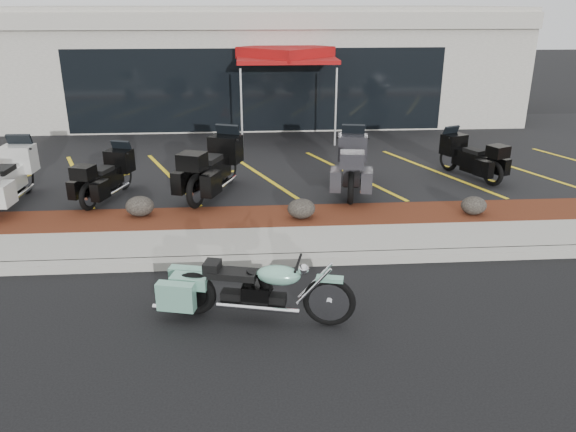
{
  "coord_description": "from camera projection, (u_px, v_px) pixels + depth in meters",
  "views": [
    {
      "loc": [
        -0.29,
        -7.62,
        4.13
      ],
      "look_at": [
        0.34,
        1.2,
        0.75
      ],
      "focal_mm": 35.0,
      "sensor_mm": 36.0,
      "label": 1
    }
  ],
  "objects": [
    {
      "name": "touring_white",
      "position": [
        23.0,
        164.0,
        12.28
      ],
      "size": [
        1.0,
        2.34,
        1.33
      ],
      "primitive_type": null,
      "rotation": [
        0.0,
        0.0,
        1.52
      ],
      "color": "silver",
      "rests_on": "upper_lot"
    },
    {
      "name": "sidewalk",
      "position": [
        268.0,
        244.0,
        10.06
      ],
      "size": [
        24.0,
        1.2,
        0.15
      ],
      "primitive_type": "cube",
      "color": "gray",
      "rests_on": "ground"
    },
    {
      "name": "hero_cruiser",
      "position": [
        329.0,
        295.0,
        7.49
      ],
      "size": [
        2.77,
        1.3,
        0.95
      ],
      "primitive_type": null,
      "rotation": [
        0.0,
        0.0,
        -0.24
      ],
      "color": "#6CA992",
      "rests_on": "ground"
    },
    {
      "name": "upper_lot",
      "position": [
        259.0,
        152.0,
        16.21
      ],
      "size": [
        26.0,
        9.6,
        0.15
      ],
      "primitive_type": "cube",
      "color": "black",
      "rests_on": "ground"
    },
    {
      "name": "touring_black_mid",
      "position": [
        228.0,
        154.0,
        12.92
      ],
      "size": [
        1.73,
        2.58,
        1.4
      ],
      "primitive_type": null,
      "rotation": [
        0.0,
        0.0,
        1.2
      ],
      "color": "black",
      "rests_on": "upper_lot"
    },
    {
      "name": "touring_black_rear",
      "position": [
        450.0,
        148.0,
        13.97
      ],
      "size": [
        1.5,
        2.1,
        1.14
      ],
      "primitive_type": null,
      "rotation": [
        0.0,
        0.0,
        2.0
      ],
      "color": "black",
      "rests_on": "upper_lot"
    },
    {
      "name": "boulder_left",
      "position": [
        140.0,
        206.0,
        11.09
      ],
      "size": [
        0.56,
        0.47,
        0.4
      ],
      "primitive_type": "ellipsoid",
      "color": "black",
      "rests_on": "mulch_bed"
    },
    {
      "name": "dealership_building",
      "position": [
        255.0,
        62.0,
        21.36
      ],
      "size": [
        18.0,
        8.16,
        4.0
      ],
      "color": "gray",
      "rests_on": "ground"
    },
    {
      "name": "popup_canopy",
      "position": [
        286.0,
        55.0,
        16.98
      ],
      "size": [
        3.4,
        3.4,
        2.73
      ],
      "rotation": [
        0.0,
        0.0,
        0.18
      ],
      "color": "silver",
      "rests_on": "upper_lot"
    },
    {
      "name": "ground",
      "position": [
        272.0,
        290.0,
        8.59
      ],
      "size": [
        90.0,
        90.0,
        0.0
      ],
      "primitive_type": "plane",
      "color": "black",
      "rests_on": "ground"
    },
    {
      "name": "boulder_mid",
      "position": [
        301.0,
        209.0,
        10.97
      ],
      "size": [
        0.55,
        0.46,
        0.39
      ],
      "primitive_type": "ellipsoid",
      "color": "black",
      "rests_on": "mulch_bed"
    },
    {
      "name": "mulch_bed",
      "position": [
        266.0,
        219.0,
        11.18
      ],
      "size": [
        24.0,
        1.2,
        0.16
      ],
      "primitive_type": "cube",
      "color": "#3B120D",
      "rests_on": "ground"
    },
    {
      "name": "touring_grey",
      "position": [
        352.0,
        153.0,
        13.16
      ],
      "size": [
        1.31,
        2.45,
        1.35
      ],
      "primitive_type": null,
      "rotation": [
        0.0,
        0.0,
        1.38
      ],
      "color": "#2A292E",
      "rests_on": "upper_lot"
    },
    {
      "name": "curb",
      "position": [
        269.0,
        261.0,
        9.41
      ],
      "size": [
        24.0,
        0.25,
        0.15
      ],
      "primitive_type": "cube",
      "color": "gray",
      "rests_on": "ground"
    },
    {
      "name": "boulder_right",
      "position": [
        474.0,
        205.0,
        11.17
      ],
      "size": [
        0.51,
        0.43,
        0.36
      ],
      "primitive_type": "ellipsoid",
      "color": "black",
      "rests_on": "mulch_bed"
    },
    {
      "name": "touring_black_front",
      "position": [
        123.0,
        165.0,
        12.56
      ],
      "size": [
        1.32,
        2.08,
        1.13
      ],
      "primitive_type": null,
      "rotation": [
        0.0,
        0.0,
        1.25
      ],
      "color": "black",
      "rests_on": "upper_lot"
    },
    {
      "name": "traffic_cone",
      "position": [
        218.0,
        149.0,
        15.43
      ],
      "size": [
        0.3,
        0.3,
        0.43
      ],
      "primitive_type": "cone",
      "rotation": [
        0.0,
        0.0,
        0.03
      ],
      "color": "#CA3606",
      "rests_on": "upper_lot"
    }
  ]
}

